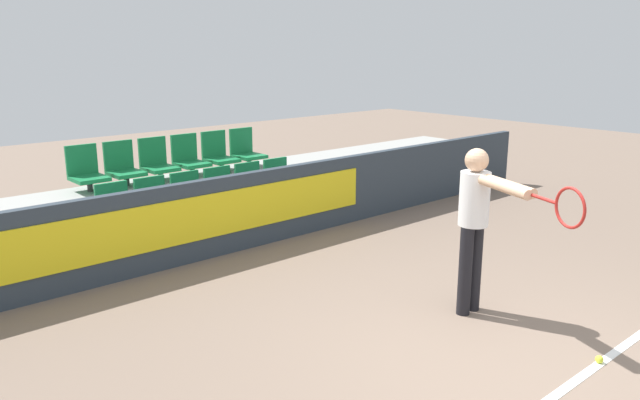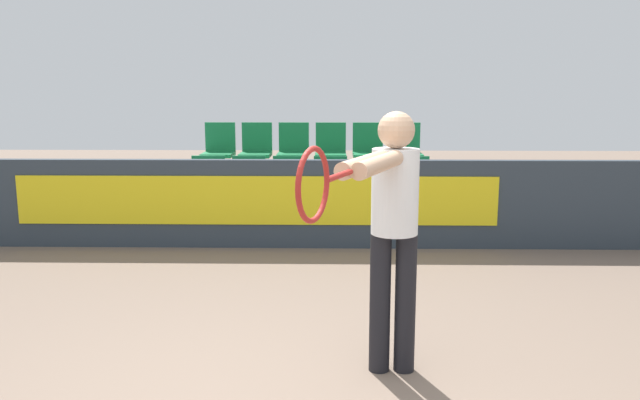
% 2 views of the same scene
% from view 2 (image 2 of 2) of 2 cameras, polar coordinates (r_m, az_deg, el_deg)
% --- Properties ---
extents(barrier_wall, '(12.22, 0.14, 0.98)m').
position_cam_2_polar(barrier_wall, '(6.89, -1.28, -0.35)').
color(barrier_wall, '#2D3842').
rests_on(barrier_wall, ground).
extents(bleacher_tier_front, '(11.82, 0.86, 0.36)m').
position_cam_2_polar(bleacher_tier_front, '(7.45, -0.97, -1.99)').
color(bleacher_tier_front, '#9E9E99').
rests_on(bleacher_tier_front, ground).
extents(bleacher_tier_middle, '(11.82, 0.86, 0.72)m').
position_cam_2_polar(bleacher_tier_middle, '(8.26, -0.75, 0.47)').
color(bleacher_tier_middle, '#9E9E99').
rests_on(bleacher_tier_middle, ground).
extents(stadium_chair_0, '(0.40, 0.45, 0.58)m').
position_cam_2_polar(stadium_chair_0, '(7.64, -10.29, 1.43)').
color(stadium_chair_0, '#333333').
rests_on(stadium_chair_0, bleacher_tier_front).
extents(stadium_chair_1, '(0.40, 0.45, 0.58)m').
position_cam_2_polar(stadium_chair_1, '(7.56, -6.60, 1.43)').
color(stadium_chair_1, '#333333').
rests_on(stadium_chair_1, bleacher_tier_front).
extents(stadium_chair_2, '(0.40, 0.45, 0.58)m').
position_cam_2_polar(stadium_chair_2, '(7.51, -2.84, 1.43)').
color(stadium_chair_2, '#333333').
rests_on(stadium_chair_2, bleacher_tier_front).
extents(stadium_chair_3, '(0.40, 0.45, 0.58)m').
position_cam_2_polar(stadium_chair_3, '(7.49, 0.95, 1.42)').
color(stadium_chair_3, '#333333').
rests_on(stadium_chair_3, bleacher_tier_front).
extents(stadium_chair_4, '(0.40, 0.45, 0.58)m').
position_cam_2_polar(stadium_chair_4, '(7.51, 4.75, 1.40)').
color(stadium_chair_4, '#333333').
rests_on(stadium_chair_4, bleacher_tier_front).
extents(stadium_chair_5, '(0.40, 0.45, 0.58)m').
position_cam_2_polar(stadium_chair_5, '(7.55, 8.51, 1.38)').
color(stadium_chair_5, '#333333').
rests_on(stadium_chair_5, bleacher_tier_front).
extents(stadium_chair_6, '(0.40, 0.45, 0.58)m').
position_cam_2_polar(stadium_chair_6, '(8.44, -9.22, 4.72)').
color(stadium_chair_6, '#333333').
rests_on(stadium_chair_6, bleacher_tier_middle).
extents(stadium_chair_7, '(0.40, 0.45, 0.58)m').
position_cam_2_polar(stadium_chair_7, '(8.36, -5.86, 4.75)').
color(stadium_chair_7, '#333333').
rests_on(stadium_chair_7, bleacher_tier_middle).
extents(stadium_chair_8, '(0.40, 0.45, 0.58)m').
position_cam_2_polar(stadium_chair_8, '(8.32, -2.45, 4.76)').
color(stadium_chair_8, '#333333').
rests_on(stadium_chair_8, bleacher_tier_middle).
extents(stadium_chair_9, '(0.40, 0.45, 0.58)m').
position_cam_2_polar(stadium_chair_9, '(8.30, 0.99, 4.76)').
color(stadium_chair_9, '#333333').
rests_on(stadium_chair_9, bleacher_tier_middle).
extents(stadium_chair_10, '(0.40, 0.45, 0.58)m').
position_cam_2_polar(stadium_chair_10, '(8.31, 4.42, 4.74)').
color(stadium_chair_10, '#333333').
rests_on(stadium_chair_10, bleacher_tier_middle).
extents(stadium_chair_11, '(0.40, 0.45, 0.58)m').
position_cam_2_polar(stadium_chair_11, '(8.36, 7.84, 4.70)').
color(stadium_chair_11, '#333333').
rests_on(stadium_chair_11, bleacher_tier_middle).
extents(tennis_player, '(0.67, 1.45, 1.62)m').
position_cam_2_polar(tennis_player, '(3.70, 6.46, -1.68)').
color(tennis_player, black).
rests_on(tennis_player, ground).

